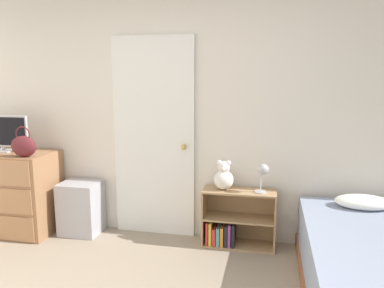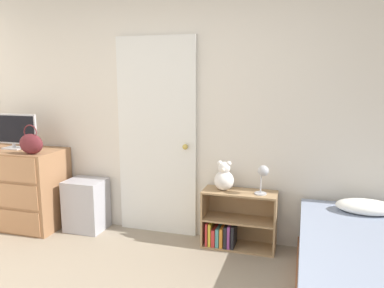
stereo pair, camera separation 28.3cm
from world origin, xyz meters
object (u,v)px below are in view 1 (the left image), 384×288
object	(u,v)px
handbag	(24,146)
bed	(381,272)
dresser	(10,192)
storage_bin	(81,208)
teddy_bear	(224,177)
bookshelf	(233,223)
desk_lamp	(263,173)
tv	(2,133)

from	to	relation	value
handbag	bed	distance (m)	3.30
dresser	storage_bin	xyz separation A→B (m)	(0.77, 0.10, -0.16)
handbag	teddy_bear	xyz separation A→B (m)	(1.94, 0.30, -0.29)
dresser	handbag	size ratio (longest dim) A/B	3.21
bookshelf	desk_lamp	world-z (taller)	desk_lamp
dresser	desk_lamp	bearing A→B (deg)	2.05
handbag	teddy_bear	world-z (taller)	handbag
handbag	bed	world-z (taller)	handbag
dresser	bookshelf	distance (m)	2.39
bookshelf	desk_lamp	distance (m)	0.60
handbag	desk_lamp	xyz separation A→B (m)	(2.31, 0.26, -0.21)
teddy_bear	desk_lamp	world-z (taller)	teddy_bear
dresser	desk_lamp	world-z (taller)	dresser
handbag	teddy_bear	bearing A→B (deg)	8.88
storage_bin	bookshelf	xyz separation A→B (m)	(1.60, 0.04, -0.05)
handbag	tv	bearing A→B (deg)	153.70
handbag	bookshelf	bearing A→B (deg)	8.70
bookshelf	bed	distance (m)	1.39
storage_bin	tv	bearing A→B (deg)	-174.91
storage_bin	desk_lamp	bearing A→B (deg)	-0.18
dresser	bookshelf	xyz separation A→B (m)	(2.37, 0.14, -0.21)
handbag	bookshelf	xyz separation A→B (m)	(2.04, 0.31, -0.75)
handbag	storage_bin	size ratio (longest dim) A/B	0.55
tv	handbag	xyz separation A→B (m)	(0.39, -0.20, -0.09)
bookshelf	bed	world-z (taller)	bed
tv	teddy_bear	distance (m)	2.37
dresser	storage_bin	world-z (taller)	dresser
dresser	bed	bearing A→B (deg)	-10.30
tv	desk_lamp	world-z (taller)	tv
dresser	bed	size ratio (longest dim) A/B	0.53
dresser	tv	distance (m)	0.64
tv	storage_bin	world-z (taller)	tv
handbag	dresser	bearing A→B (deg)	153.38
tv	desk_lamp	distance (m)	2.72
storage_bin	handbag	bearing A→B (deg)	-148.15
desk_lamp	tv	bearing A→B (deg)	-178.56
dresser	handbag	distance (m)	0.66
storage_bin	bed	distance (m)	2.85
handbag	bookshelf	distance (m)	2.19
bookshelf	desk_lamp	xyz separation A→B (m)	(0.27, -0.05, 0.54)
storage_bin	teddy_bear	size ratio (longest dim) A/B	1.91
dresser	bookshelf	size ratio (longest dim) A/B	1.38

